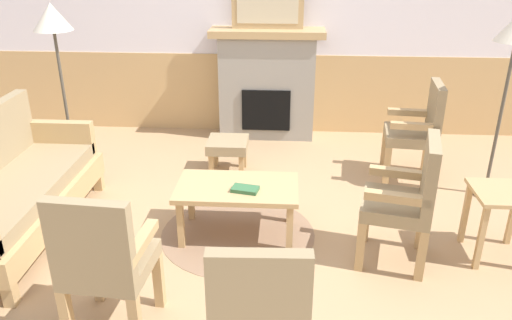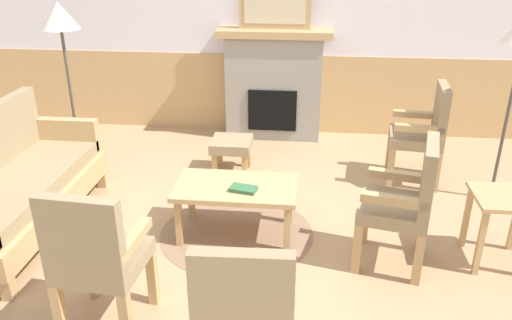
{
  "view_description": "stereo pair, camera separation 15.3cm",
  "coord_description": "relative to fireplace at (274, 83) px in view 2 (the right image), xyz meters",
  "views": [
    {
      "loc": [
        0.25,
        -3.48,
        2.25
      ],
      "look_at": [
        0.0,
        0.35,
        0.55
      ],
      "focal_mm": 35.8,
      "sensor_mm": 36.0,
      "label": 1
    },
    {
      "loc": [
        0.4,
        -3.47,
        2.25
      ],
      "look_at": [
        0.0,
        0.35,
        0.55
      ],
      "focal_mm": 35.8,
      "sensor_mm": 36.0,
      "label": 2
    }
  ],
  "objects": [
    {
      "name": "ground_plane",
      "position": [
        0.0,
        -2.35,
        -0.65
      ],
      "size": [
        14.0,
        14.0,
        0.0
      ],
      "primitive_type": "plane",
      "color": "tan"
    },
    {
      "name": "wall_back",
      "position": [
        0.0,
        0.25,
        0.66
      ],
      "size": [
        7.2,
        0.14,
        2.7
      ],
      "color": "white",
      "rests_on": "ground_plane"
    },
    {
      "name": "fireplace",
      "position": [
        0.0,
        0.0,
        0.0
      ],
      "size": [
        1.3,
        0.44,
        1.28
      ],
      "color": "gray",
      "rests_on": "ground_plane"
    },
    {
      "name": "framed_picture",
      "position": [
        0.0,
        0.0,
        0.91
      ],
      "size": [
        0.8,
        0.04,
        0.56
      ],
      "color": "tan",
      "rests_on": "fireplace"
    },
    {
      "name": "couch",
      "position": [
        -1.89,
        -2.39,
        -0.26
      ],
      "size": [
        0.7,
        1.8,
        0.98
      ],
      "color": "tan",
      "rests_on": "ground_plane"
    },
    {
      "name": "coffee_table",
      "position": [
        -0.13,
        -2.26,
        -0.27
      ],
      "size": [
        0.96,
        0.56,
        0.44
      ],
      "color": "tan",
      "rests_on": "ground_plane"
    },
    {
      "name": "round_rug",
      "position": [
        -0.13,
        -2.26,
        -0.65
      ],
      "size": [
        1.26,
        1.26,
        0.01
      ],
      "primitive_type": "cylinder",
      "color": "#896B51",
      "rests_on": "ground_plane"
    },
    {
      "name": "book_on_table",
      "position": [
        -0.06,
        -2.34,
        -0.2
      ],
      "size": [
        0.22,
        0.16,
        0.03
      ],
      "primitive_type": "cube",
      "rotation": [
        0.0,
        0.0,
        -0.21
      ],
      "color": "#33663D",
      "rests_on": "coffee_table"
    },
    {
      "name": "footstool",
      "position": [
        -0.34,
        -1.09,
        -0.37
      ],
      "size": [
        0.4,
        0.4,
        0.36
      ],
      "color": "tan",
      "rests_on": "ground_plane"
    },
    {
      "name": "armchair_near_fireplace",
      "position": [
        1.53,
        -1.09,
        -0.11
      ],
      "size": [
        0.53,
        0.53,
        0.98
      ],
      "color": "tan",
      "rests_on": "ground_plane"
    },
    {
      "name": "armchair_by_window_left",
      "position": [
        1.12,
        -2.54,
        -0.11
      ],
      "size": [
        0.57,
        0.57,
        0.98
      ],
      "color": "tan",
      "rests_on": "ground_plane"
    },
    {
      "name": "armchair_front_left",
      "position": [
        -0.79,
        -3.43,
        -0.11
      ],
      "size": [
        0.52,
        0.52,
        0.98
      ],
      "color": "tan",
      "rests_on": "ground_plane"
    },
    {
      "name": "armchair_front_center",
      "position": [
        0.14,
        -3.84,
        -0.11
      ],
      "size": [
        0.5,
        0.5,
        0.98
      ],
      "color": "tan",
      "rests_on": "ground_plane"
    },
    {
      "name": "side_table",
      "position": [
        1.84,
        -2.44,
        -0.22
      ],
      "size": [
        0.44,
        0.44,
        0.55
      ],
      "color": "tan",
      "rests_on": "ground_plane"
    },
    {
      "name": "floor_lamp_by_couch",
      "position": [
        -1.95,
        -1.12,
        0.8
      ],
      "size": [
        0.36,
        0.36,
        1.68
      ],
      "color": "#332D28",
      "rests_on": "ground_plane"
    }
  ]
}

